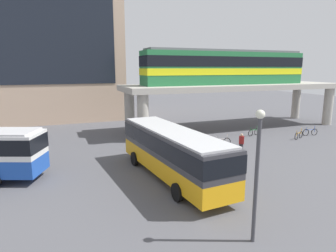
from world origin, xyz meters
The scene contains 11 objects.
ground_plane centered at (0.00, 10.00, 0.00)m, with size 120.00×120.00×0.00m, color #515156.
station_building centered at (-12.47, 30.25, 9.41)m, with size 29.53×12.71×18.81m.
elevated_platform centered at (12.98, 14.41, 4.45)m, with size 26.57×6.87×5.19m.
train centered at (11.61, 14.41, 7.16)m, with size 19.68×2.96×3.84m.
bus_main centered at (-0.20, 1.79, 1.99)m, with size 3.49×11.22×3.22m.
bicycle_orange centered at (15.82, 7.13, 0.36)m, with size 1.68×0.72×1.04m.
bicycle_green centered at (12.53, 10.02, 0.36)m, with size 1.74×0.56×1.04m.
bicycle_blue centered at (18.10, 7.84, 0.36)m, with size 1.78×0.31×1.04m.
bicycle_silver centered at (7.17, 7.71, 0.36)m, with size 1.77×0.38×1.04m.
pedestrian_walking_across centered at (7.35, 4.93, 0.79)m, with size 0.47×0.46×1.69m.
lamp_post centered at (0.24, -5.95, 3.28)m, with size 0.36×0.36×5.47m.
Camera 1 is at (-7.00, -14.84, 6.99)m, focal length 31.35 mm.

